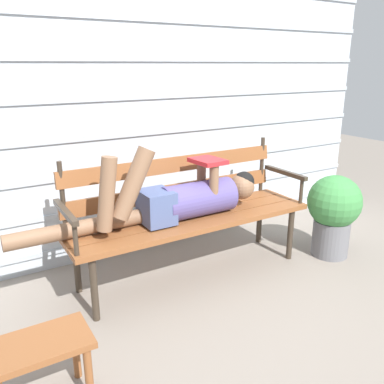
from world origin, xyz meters
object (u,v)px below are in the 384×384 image
(reclining_person, at_px, (179,198))
(potted_plant, at_px, (333,211))
(footstool, at_px, (39,356))
(park_bench, at_px, (187,207))

(reclining_person, relative_size, potted_plant, 2.65)
(reclining_person, distance_m, footstool, 1.32)
(footstool, bearing_deg, potted_plant, 9.71)
(reclining_person, relative_size, footstool, 3.95)
(reclining_person, height_order, potted_plant, reclining_person)
(reclining_person, distance_m, potted_plant, 1.27)
(park_bench, relative_size, reclining_person, 1.02)
(park_bench, xyz_separation_m, footstool, (-1.18, -0.76, -0.22))
(potted_plant, bearing_deg, park_bench, 161.60)
(park_bench, xyz_separation_m, potted_plant, (1.11, -0.37, -0.12))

